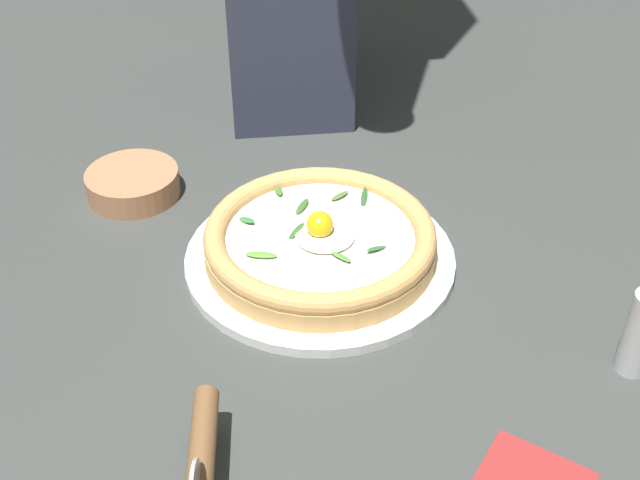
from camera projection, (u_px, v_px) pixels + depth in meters
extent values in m
cube|color=#3C3F3D|center=(344.00, 253.00, 0.95)|extent=(2.40, 2.40, 0.03)
cylinder|color=white|center=(320.00, 258.00, 0.91)|extent=(0.30, 0.30, 0.01)
cylinder|color=#E0AA63|center=(320.00, 246.00, 0.89)|extent=(0.26, 0.26, 0.02)
torus|color=#E0A65E|center=(320.00, 234.00, 0.88)|extent=(0.26, 0.26, 0.02)
cylinder|color=silver|center=(320.00, 237.00, 0.89)|extent=(0.21, 0.21, 0.00)
ellipsoid|color=white|center=(325.00, 236.00, 0.88)|extent=(0.07, 0.06, 0.01)
sphere|color=yellow|center=(320.00, 225.00, 0.88)|extent=(0.03, 0.03, 0.03)
ellipsoid|color=#44742F|center=(279.00, 190.00, 0.95)|extent=(0.01, 0.02, 0.01)
ellipsoid|color=#295928|center=(364.00, 197.00, 0.94)|extent=(0.02, 0.03, 0.01)
ellipsoid|color=#5E993B|center=(261.00, 255.00, 0.85)|extent=(0.04, 0.02, 0.00)
ellipsoid|color=#377F3C|center=(247.00, 220.00, 0.90)|extent=(0.02, 0.02, 0.01)
ellipsoid|color=#376927|center=(302.00, 206.00, 0.93)|extent=(0.03, 0.03, 0.01)
ellipsoid|color=#3A662B|center=(297.00, 231.00, 0.89)|extent=(0.03, 0.03, 0.01)
ellipsoid|color=#537A3D|center=(340.00, 196.00, 0.94)|extent=(0.03, 0.02, 0.01)
ellipsoid|color=#366E3A|center=(376.00, 248.00, 0.86)|extent=(0.03, 0.02, 0.01)
ellipsoid|color=#589341|center=(341.00, 256.00, 0.85)|extent=(0.02, 0.03, 0.01)
cylinder|color=#B57A52|center=(133.00, 183.00, 1.01)|extent=(0.12, 0.12, 0.03)
cylinder|color=brown|center=(203.00, 441.00, 0.65)|extent=(0.04, 0.11, 0.02)
cube|color=silver|center=(260.00, 74.00, 1.30)|extent=(0.02, 0.16, 0.00)
cube|color=black|center=(273.00, 105.00, 1.20)|extent=(0.02, 0.08, 0.01)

